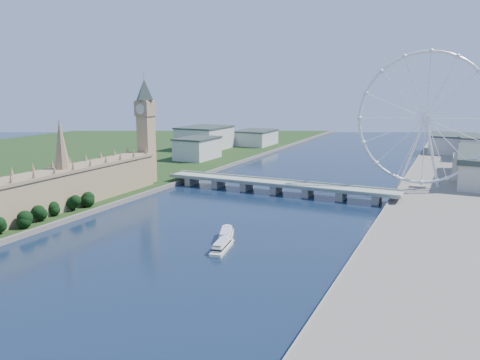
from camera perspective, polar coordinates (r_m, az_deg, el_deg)
The scene contains 7 objects.
parliament_range at distance 390.13m, azimuth -20.64°, elevation -0.86°, with size 24.00×200.00×70.00m.
big_ben at distance 464.50m, azimuth -11.45°, elevation 7.48°, with size 20.02×20.02×110.00m.
westminster_bridge at distance 430.43m, azimuth 4.49°, elevation -0.68°, with size 220.00×22.00×9.50m.
london_eye at distance 450.85m, azimuth 21.73°, elevation 6.92°, with size 113.60×39.12×124.30m.
city_skyline at distance 667.81m, azimuth 15.70°, elevation 4.11°, with size 505.00×280.00×32.00m.
tour_boat_near at distance 300.55m, azimuth -1.72°, elevation -7.28°, with size 8.16×31.84×7.06m, color silver, non-canonical shape.
tour_boat_far at distance 281.95m, azimuth -2.25°, elevation -8.56°, with size 7.49×29.35×6.48m, color beige, non-canonical shape.
Camera 1 is at (148.66, -93.97, 95.82)m, focal length 35.00 mm.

